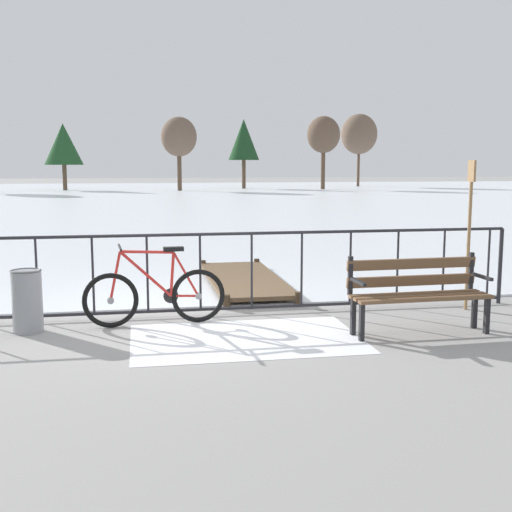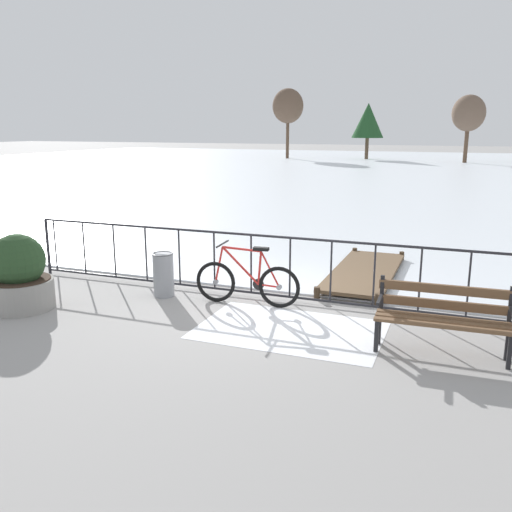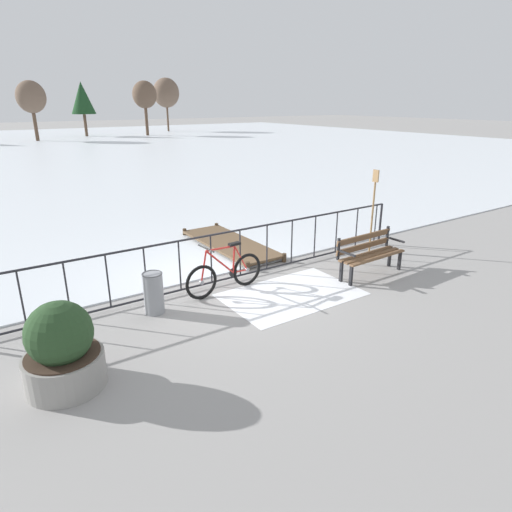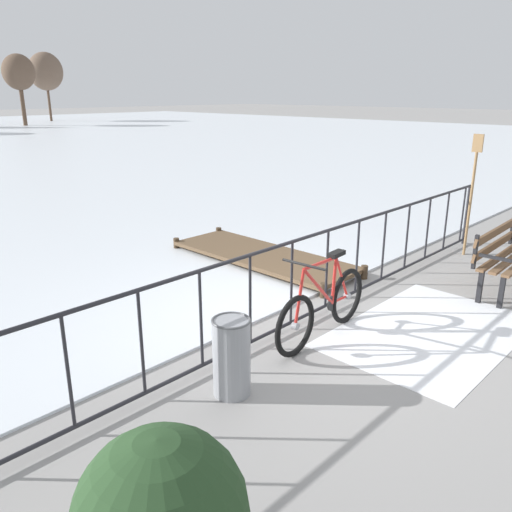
{
  "view_description": "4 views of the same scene",
  "coord_description": "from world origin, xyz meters",
  "px_view_note": "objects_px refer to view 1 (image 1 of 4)",
  "views": [
    {
      "loc": [
        -0.43,
        -8.13,
        1.94
      ],
      "look_at": [
        1.12,
        0.38,
        0.7
      ],
      "focal_mm": 45.51,
      "sensor_mm": 36.0,
      "label": 1
    },
    {
      "loc": [
        2.85,
        -8.01,
        2.74
      ],
      "look_at": [
        -0.08,
        -0.43,
        0.81
      ],
      "focal_mm": 38.22,
      "sensor_mm": 36.0,
      "label": 2
    },
    {
      "loc": [
        -4.12,
        -7.18,
        3.48
      ],
      "look_at": [
        0.19,
        -0.79,
        0.76
      ],
      "focal_mm": 30.99,
      "sensor_mm": 36.0,
      "label": 3
    },
    {
      "loc": [
        -4.5,
        -3.43,
        2.61
      ],
      "look_at": [
        -0.58,
        0.31,
        0.88
      ],
      "focal_mm": 35.99,
      "sensor_mm": 36.0,
      "label": 4
    }
  ],
  "objects_px": {
    "park_bench": "(417,289)",
    "oar_upright": "(469,225)",
    "bicycle_near_railing": "(155,295)",
    "trash_bin": "(27,301)"
  },
  "relations": [
    {
      "from": "park_bench",
      "to": "bicycle_near_railing",
      "type": "bearing_deg",
      "value": 163.39
    },
    {
      "from": "bicycle_near_railing",
      "to": "oar_upright",
      "type": "distance_m",
      "value": 4.18
    },
    {
      "from": "bicycle_near_railing",
      "to": "trash_bin",
      "type": "height_order",
      "value": "bicycle_near_railing"
    },
    {
      "from": "park_bench",
      "to": "trash_bin",
      "type": "bearing_deg",
      "value": 169.68
    },
    {
      "from": "bicycle_near_railing",
      "to": "oar_upright",
      "type": "bearing_deg",
      "value": 1.51
    },
    {
      "from": "bicycle_near_railing",
      "to": "park_bench",
      "type": "bearing_deg",
      "value": -16.61
    },
    {
      "from": "trash_bin",
      "to": "bicycle_near_railing",
      "type": "bearing_deg",
      "value": 3.02
    },
    {
      "from": "park_bench",
      "to": "oar_upright",
      "type": "bearing_deg",
      "value": 40.67
    },
    {
      "from": "bicycle_near_railing",
      "to": "park_bench",
      "type": "height_order",
      "value": "bicycle_near_railing"
    },
    {
      "from": "oar_upright",
      "to": "bicycle_near_railing",
      "type": "bearing_deg",
      "value": -178.49
    }
  ]
}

